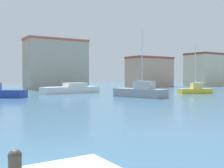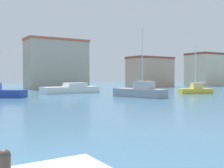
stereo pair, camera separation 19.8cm
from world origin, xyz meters
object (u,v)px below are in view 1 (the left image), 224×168
Objects in this scene: sailboat_yellow_behind_lamppost at (195,90)px; sailboat_teal_mid_harbor at (142,87)px; mooring_bollard at (15,164)px; motorboat_grey_far_left at (140,92)px; motorboat_white_inner_mooring at (71,89)px.

sailboat_yellow_behind_lamppost is 10.11m from sailboat_teal_mid_harbor.
motorboat_grey_far_left is at bearing 47.69° from mooring_bollard.
motorboat_white_inner_mooring is (-14.82, 10.92, 0.05)m from sailboat_yellow_behind_lamppost.
mooring_bollard is at bearing -131.48° from sailboat_teal_mid_harbor.
mooring_bollard is 0.06× the size of motorboat_white_inner_mooring.
motorboat_white_inner_mooring is (-3.79, 11.89, -0.08)m from motorboat_grey_far_left.
sailboat_yellow_behind_lamppost is at bearing 36.52° from mooring_bollard.
motorboat_grey_far_left is at bearing -174.94° from sailboat_yellow_behind_lamppost.
sailboat_teal_mid_harbor is (9.06, 10.90, -0.07)m from motorboat_grey_far_left.
sailboat_yellow_behind_lamppost is at bearing -78.75° from sailboat_teal_mid_harbor.
sailboat_yellow_behind_lamppost is at bearing 5.06° from motorboat_grey_far_left.
sailboat_teal_mid_harbor reaches higher than sailboat_yellow_behind_lamppost.
sailboat_teal_mid_harbor reaches higher than motorboat_white_inner_mooring.
mooring_bollard is at bearing -115.64° from motorboat_white_inner_mooring.
sailboat_teal_mid_harbor is at bearing -4.44° from motorboat_white_inner_mooring.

